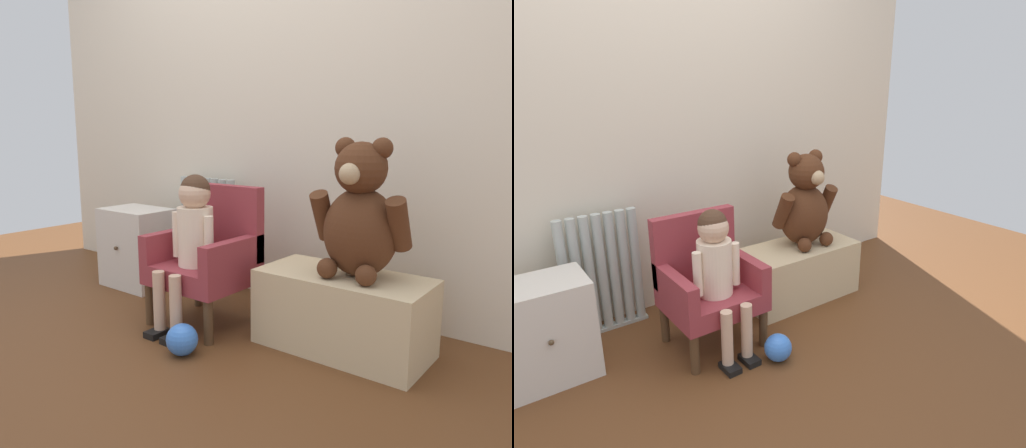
% 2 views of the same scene
% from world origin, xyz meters
% --- Properties ---
extents(ground_plane, '(6.00, 6.00, 0.00)m').
position_xyz_m(ground_plane, '(0.00, 0.00, 0.00)').
color(ground_plane, brown).
extents(back_wall, '(3.80, 0.05, 2.40)m').
position_xyz_m(back_wall, '(0.00, 1.12, 1.20)').
color(back_wall, beige).
rests_on(back_wall, ground_plane).
extents(radiator, '(0.43, 0.05, 0.66)m').
position_xyz_m(radiator, '(-0.42, 1.00, 0.33)').
color(radiator, '#ADB6B0').
rests_on(radiator, ground_plane).
extents(small_dresser, '(0.41, 0.32, 0.48)m').
position_xyz_m(small_dresser, '(-0.77, 0.74, 0.24)').
color(small_dresser, silver).
rests_on(small_dresser, ground_plane).
extents(child_armchair, '(0.46, 0.40, 0.67)m').
position_xyz_m(child_armchair, '(-0.02, 0.58, 0.34)').
color(child_armchair, maroon).
rests_on(child_armchair, ground_plane).
extents(child_figure, '(0.25, 0.35, 0.74)m').
position_xyz_m(child_figure, '(-0.02, 0.47, 0.48)').
color(child_figure, '#F3DDC1').
rests_on(child_figure, ground_plane).
extents(low_bench, '(0.73, 0.36, 0.34)m').
position_xyz_m(low_bench, '(0.67, 0.68, 0.17)').
color(low_bench, '#CDB489').
rests_on(low_bench, ground_plane).
extents(large_teddy_bear, '(0.42, 0.29, 0.58)m').
position_xyz_m(large_teddy_bear, '(0.73, 0.70, 0.59)').
color(large_teddy_bear, '#4D2916').
rests_on(large_teddy_bear, low_bench).
extents(toy_ball, '(0.14, 0.14, 0.14)m').
position_xyz_m(toy_ball, '(0.16, 0.22, 0.07)').
color(toy_ball, '#3B77DA').
rests_on(toy_ball, ground_plane).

